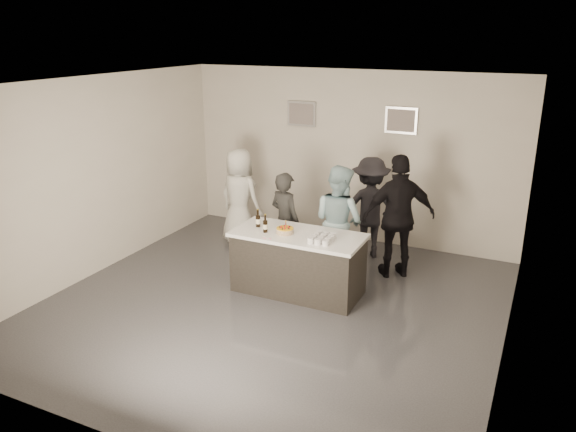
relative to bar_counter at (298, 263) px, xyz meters
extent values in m
plane|color=#3D3D42|center=(-0.14, -0.53, -0.45)|extent=(6.00, 6.00, 0.00)
plane|color=white|center=(-0.14, -0.53, 2.55)|extent=(6.00, 6.00, 0.00)
cube|color=beige|center=(-0.14, 2.47, 1.05)|extent=(6.00, 0.04, 3.00)
cube|color=beige|center=(-0.14, -3.53, 1.05)|extent=(6.00, 0.04, 3.00)
cube|color=beige|center=(-3.14, -0.53, 1.05)|extent=(0.04, 6.00, 3.00)
cube|color=beige|center=(2.86, -0.53, 1.05)|extent=(0.04, 6.00, 3.00)
cube|color=#B2B2B7|center=(-1.04, 2.44, 1.75)|extent=(0.54, 0.04, 0.44)
cube|color=#B2B2B7|center=(0.76, 2.44, 1.75)|extent=(0.54, 0.04, 0.44)
cube|color=white|center=(0.00, 0.00, 0.00)|extent=(1.86, 0.86, 0.90)
cylinder|color=yellow|center=(-0.17, -0.07, 0.49)|extent=(0.24, 0.24, 0.07)
cylinder|color=black|center=(-0.64, 0.01, 0.58)|extent=(0.07, 0.07, 0.26)
cylinder|color=black|center=(-0.44, -0.15, 0.58)|extent=(0.07, 0.07, 0.26)
cube|color=yellow|center=(0.41, -0.12, 0.49)|extent=(0.30, 0.40, 0.08)
cube|color=pink|center=(-0.25, -0.36, 0.45)|extent=(0.24, 0.08, 0.01)
imported|color=black|center=(-0.55, 0.72, 0.33)|extent=(0.66, 0.55, 1.56)
imported|color=#9CC1CC|center=(0.29, 0.85, 0.42)|extent=(1.03, 0.93, 1.73)
imported|color=silver|center=(-1.73, 1.36, 0.40)|extent=(0.92, 0.69, 1.70)
imported|color=black|center=(1.13, 1.18, 0.50)|extent=(1.19, 0.99, 1.90)
imported|color=black|center=(0.49, 1.78, 0.39)|extent=(1.25, 1.00, 1.68)
camera|label=1|loc=(3.04, -6.75, 3.18)|focal=35.00mm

